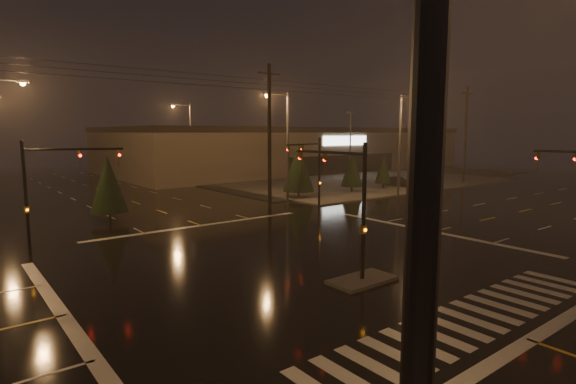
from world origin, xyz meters
The scene contains 22 objects.
ground centered at (0.00, 0.00, 0.00)m, with size 140.00×140.00×0.00m, color black.
sidewalk_ne centered at (30.00, 30.00, 0.06)m, with size 36.00×36.00×0.12m, color #45433E.
median_island centered at (0.00, -4.00, 0.07)m, with size 3.00×1.60×0.15m, color #45433E.
crosswalk centered at (0.00, -9.00, 0.01)m, with size 15.00×2.60×0.01m, color beige.
stop_bar_near centered at (0.00, -11.00, 0.01)m, with size 16.00×0.50×0.01m, color beige.
stop_bar_far centered at (0.00, 11.00, 0.01)m, with size 16.00×0.50×0.01m, color beige.
parking_lot centered at (35.00, 28.00, 0.04)m, with size 50.00×24.00×0.08m, color black.
retail_building centered at (35.00, 45.99, 3.84)m, with size 60.20×28.30×7.20m.
signal_mast_median centered at (0.00, -3.07, 3.75)m, with size 0.25×4.59×6.00m.
signal_mast_ne centered at (9.50, 10.14, 3.79)m, with size 4.84×1.86×6.00m.
signal_mast_nw centered at (-9.50, 10.14, 3.79)m, with size 4.84×1.86×6.00m.
streetlight_0 centered at (-11.18, -15.00, 5.80)m, with size 2.77×0.32×10.00m.
streetlight_3 centered at (11.18, 16.00, 5.80)m, with size 2.77×0.32×10.00m.
streetlight_4 centered at (11.18, 36.00, 5.80)m, with size 2.77×0.32×10.00m.
streetlight_6 centered at (22.00, 11.18, 5.80)m, with size 0.32×2.77×10.00m.
utility_pole_1 centered at (8.00, 14.00, 6.13)m, with size 2.20×0.32×12.00m.
utility_pole_2 centered at (38.00, 14.00, 6.13)m, with size 2.20×0.32×12.00m.
conifer_0 centered at (13.68, 17.06, 3.09)m, with size 3.06×3.06×5.48m.
conifer_1 centered at (20.74, 16.67, 2.55)m, with size 2.37×2.37×4.41m.
conifer_2 centered at (25.76, 16.62, 2.21)m, with size 1.94×1.94×3.73m.
conifer_3 centered at (-4.54, 16.37, 2.75)m, with size 2.63×2.63×4.81m.
car_parked centered at (28.78, 16.81, 0.65)m, with size 1.55×3.84×1.31m, color black.
Camera 1 is at (-14.03, -16.77, 6.39)m, focal length 28.00 mm.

